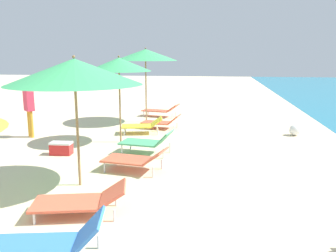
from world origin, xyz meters
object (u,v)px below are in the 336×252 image
lounger_farthest_shoreside (161,110)px  cooler_box (61,148)px  lounger_second_shoreside (136,159)px  umbrella_third (119,65)px  lounger_nearest_shoreside (46,243)px  beach_ball (295,130)px  lounger_second_inland (81,200)px  umbrella_farthest (146,55)px  person_walking_near (29,105)px  lounger_third_shoreside (143,125)px  umbrella_second (74,72)px  lounger_third_inland (148,141)px  lounger_farthest_inland (162,122)px

lounger_farthest_shoreside → cooler_box: (-1.72, -6.05, -0.12)m
lounger_second_shoreside → umbrella_third: umbrella_third is taller
lounger_nearest_shoreside → beach_ball: (4.63, 7.86, -0.09)m
lounger_second_inland → umbrella_third: (-0.65, 4.89, 2.04)m
umbrella_farthest → person_walking_near: (-3.14, -3.01, -1.52)m
lounger_second_shoreside → lounger_third_shoreside: size_ratio=1.05×
lounger_second_inland → umbrella_second: bearing=-80.9°
lounger_second_shoreside → person_walking_near: (-4.04, 2.85, 0.75)m
lounger_second_shoreside → lounger_third_inland: (0.00, 1.42, 0.05)m
umbrella_farthest → cooler_box: umbrella_farthest is taller
lounger_nearest_shoreside → umbrella_second: (-0.60, 2.66, 1.99)m
lounger_farthest_shoreside → lounger_farthest_inland: bearing=111.9°
umbrella_second → umbrella_third: bearing=92.0°
lounger_third_inland → umbrella_farthest: size_ratio=0.51×
lounger_second_inland → umbrella_third: umbrella_third is taller
umbrella_second → beach_ball: size_ratio=7.23×
lounger_third_shoreside → beach_ball: bearing=172.8°
lounger_nearest_shoreside → lounger_farthest_inland: size_ratio=1.15×
lounger_third_inland → cooler_box: (-2.24, -0.36, -0.17)m
lounger_second_inland → umbrella_farthest: 8.50m
umbrella_third → umbrella_farthest: umbrella_farthest is taller
umbrella_second → lounger_farthest_shoreside: (0.40, 8.13, -1.97)m
lounger_third_inland → lounger_farthest_shoreside: lounger_third_inland is taller
lounger_farthest_shoreside → lounger_farthest_inland: 2.45m
lounger_third_inland → person_walking_near: (-4.04, 1.43, 0.70)m
lounger_farthest_shoreside → person_walking_near: 5.58m
lounger_nearest_shoreside → lounger_third_inland: 5.11m
lounger_third_inland → cooler_box: bearing=19.1°
person_walking_near → lounger_third_shoreside: bearing=-32.8°
umbrella_third → umbrella_farthest: (0.14, 3.28, 0.26)m
umbrella_second → person_walking_near: umbrella_second is taller
lounger_nearest_shoreside → umbrella_farthest: bearing=-97.5°
lounger_second_shoreside → cooler_box: bearing=-15.7°
lounger_farthest_shoreside → cooler_box: size_ratio=2.89×
lounger_second_shoreside → lounger_second_inland: size_ratio=0.93×
lounger_nearest_shoreside → umbrella_third: bearing=-94.5°
umbrella_third → cooler_box: size_ratio=4.51×
lounger_nearest_shoreside → lounger_second_inland: bearing=-97.8°
umbrella_second → umbrella_third: size_ratio=1.01×
lounger_nearest_shoreside → lounger_farthest_inland: 8.37m
umbrella_third → beach_ball: 5.97m
lounger_second_shoreside → umbrella_third: bearing=-58.4°
lounger_farthest_shoreside → umbrella_farthest: bearing=85.5°
beach_ball → cooler_box: size_ratio=0.63×
lounger_second_inland → beach_ball: lounger_second_inland is taller
lounger_second_inland → person_walking_near: bearing=-67.6°
lounger_farthest_inland → umbrella_third: bearing=74.4°
lounger_second_shoreside → umbrella_farthest: bearing=-71.6°
lounger_nearest_shoreside → cooler_box: lounger_nearest_shoreside is taller
umbrella_second → person_walking_near: 5.12m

